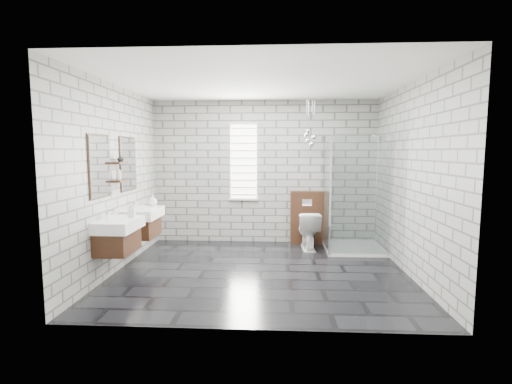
# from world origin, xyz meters

# --- Properties ---
(floor) EXTENTS (4.20, 3.60, 0.02)m
(floor) POSITION_xyz_m (0.00, 0.00, -0.01)
(floor) COLOR black
(floor) RESTS_ON ground
(ceiling) EXTENTS (4.20, 3.60, 0.02)m
(ceiling) POSITION_xyz_m (0.00, 0.00, 2.71)
(ceiling) COLOR white
(ceiling) RESTS_ON wall_back
(wall_back) EXTENTS (4.20, 0.02, 2.70)m
(wall_back) POSITION_xyz_m (0.00, 1.81, 1.35)
(wall_back) COLOR #A1A19C
(wall_back) RESTS_ON floor
(wall_front) EXTENTS (4.20, 0.02, 2.70)m
(wall_front) POSITION_xyz_m (0.00, -1.81, 1.35)
(wall_front) COLOR #A1A19C
(wall_front) RESTS_ON floor
(wall_left) EXTENTS (0.02, 3.60, 2.70)m
(wall_left) POSITION_xyz_m (-2.11, 0.00, 1.35)
(wall_left) COLOR #A1A19C
(wall_left) RESTS_ON floor
(wall_right) EXTENTS (0.02, 3.60, 2.70)m
(wall_right) POSITION_xyz_m (2.11, 0.00, 1.35)
(wall_right) COLOR #A1A19C
(wall_right) RESTS_ON floor
(vanity_left) EXTENTS (0.47, 0.70, 1.57)m
(vanity_left) POSITION_xyz_m (-1.91, -0.53, 0.76)
(vanity_left) COLOR #3E2213
(vanity_left) RESTS_ON wall_left
(vanity_right) EXTENTS (0.47, 0.70, 1.57)m
(vanity_right) POSITION_xyz_m (-1.91, 0.40, 0.76)
(vanity_right) COLOR #3E2213
(vanity_right) RESTS_ON wall_left
(shelf_lower) EXTENTS (0.14, 0.30, 0.03)m
(shelf_lower) POSITION_xyz_m (-2.03, -0.05, 1.32)
(shelf_lower) COLOR #3E2213
(shelf_lower) RESTS_ON wall_left
(shelf_upper) EXTENTS (0.14, 0.30, 0.03)m
(shelf_upper) POSITION_xyz_m (-2.03, -0.05, 1.58)
(shelf_upper) COLOR #3E2213
(shelf_upper) RESTS_ON wall_left
(window) EXTENTS (0.56, 0.05, 1.48)m
(window) POSITION_xyz_m (-0.40, 1.78, 1.55)
(window) COLOR white
(window) RESTS_ON wall_back
(cistern_panel) EXTENTS (0.60, 0.20, 1.00)m
(cistern_panel) POSITION_xyz_m (0.80, 1.70, 0.50)
(cistern_panel) COLOR #3E2213
(cistern_panel) RESTS_ON floor
(flush_plate) EXTENTS (0.18, 0.01, 0.12)m
(flush_plate) POSITION_xyz_m (0.80, 1.60, 0.80)
(flush_plate) COLOR silver
(flush_plate) RESTS_ON cistern_panel
(shower_enclosure) EXTENTS (1.00, 1.00, 2.03)m
(shower_enclosure) POSITION_xyz_m (1.50, 1.18, 0.50)
(shower_enclosure) COLOR white
(shower_enclosure) RESTS_ON floor
(pendant_cluster) EXTENTS (0.23, 0.25, 0.87)m
(pendant_cluster) POSITION_xyz_m (0.81, 1.37, 2.00)
(pendant_cluster) COLOR silver
(pendant_cluster) RESTS_ON ceiling
(toilet) EXTENTS (0.42, 0.69, 0.68)m
(toilet) POSITION_xyz_m (0.80, 1.31, 0.34)
(toilet) COLOR white
(toilet) RESTS_ON floor
(soap_bottle_a) EXTENTS (0.10, 0.10, 0.18)m
(soap_bottle_a) POSITION_xyz_m (-1.75, -0.37, 0.94)
(soap_bottle_a) COLOR #B2B2B2
(soap_bottle_a) RESTS_ON vanity_left
(soap_bottle_b) EXTENTS (0.16, 0.16, 0.19)m
(soap_bottle_b) POSITION_xyz_m (-1.81, 0.68, 0.94)
(soap_bottle_b) COLOR #B2B2B2
(soap_bottle_b) RESTS_ON vanity_right
(soap_bottle_c) EXTENTS (0.10, 0.10, 0.20)m
(soap_bottle_c) POSITION_xyz_m (-2.02, -0.11, 1.43)
(soap_bottle_c) COLOR #B2B2B2
(soap_bottle_c) RESTS_ON shelf_lower
(vase) EXTENTS (0.11, 0.11, 0.10)m
(vase) POSITION_xyz_m (-2.02, -0.03, 1.64)
(vase) COLOR #B2B2B2
(vase) RESTS_ON shelf_upper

